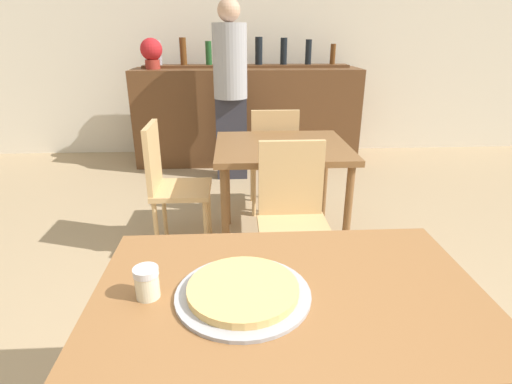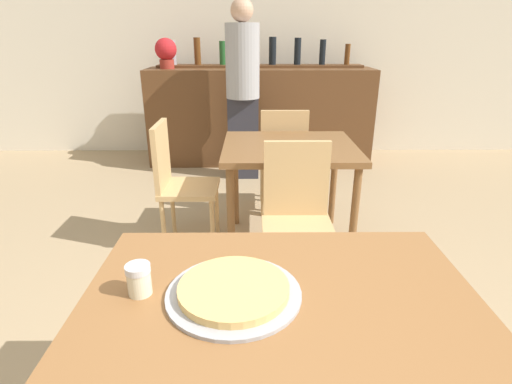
{
  "view_description": "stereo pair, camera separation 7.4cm",
  "coord_description": "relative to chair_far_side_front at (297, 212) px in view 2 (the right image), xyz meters",
  "views": [
    {
      "loc": [
        -0.15,
        -1.01,
        1.48
      ],
      "look_at": [
        -0.07,
        0.55,
        0.85
      ],
      "focal_mm": 28.0,
      "sensor_mm": 36.0,
      "label": 1
    },
    {
      "loc": [
        -0.08,
        -1.01,
        1.48
      ],
      "look_at": [
        -0.07,
        0.55,
        0.85
      ],
      "focal_mm": 28.0,
      "sensor_mm": 36.0,
      "label": 2
    }
  ],
  "objects": [
    {
      "name": "pizza_tray",
      "position": [
        -0.31,
        -1.09,
        0.24
      ],
      "size": [
        0.4,
        0.4,
        0.04
      ],
      "color": "#A3A3A8",
      "rests_on": "dining_table_near"
    },
    {
      "name": "chair_far_side_front",
      "position": [
        0.0,
        0.0,
        0.0
      ],
      "size": [
        0.4,
        0.4,
        0.91
      ],
      "color": "tan",
      "rests_on": "ground_plane"
    },
    {
      "name": "bar_back_shelf",
      "position": [
        -0.2,
        2.82,
        0.66
      ],
      "size": [
        2.39,
        0.24,
        0.34
      ],
      "color": "brown",
      "rests_on": "bar_counter"
    },
    {
      "name": "wall_back",
      "position": [
        -0.17,
        3.18,
        0.87
      ],
      "size": [
        8.0,
        0.05,
        2.8
      ],
      "color": "silver",
      "rests_on": "ground_plane"
    },
    {
      "name": "person_standing",
      "position": [
        -0.36,
        2.1,
        0.45
      ],
      "size": [
        0.34,
        0.34,
        1.79
      ],
      "color": "#2D2D38",
      "rests_on": "ground_plane"
    },
    {
      "name": "potted_plant",
      "position": [
        -1.22,
        2.63,
        0.76
      ],
      "size": [
        0.24,
        0.24,
        0.33
      ],
      "color": "maroon",
      "rests_on": "bar_counter"
    },
    {
      "name": "cheese_shaker",
      "position": [
        -0.59,
        -1.08,
        0.28
      ],
      "size": [
        0.07,
        0.07,
        0.1
      ],
      "color": "beige",
      "rests_on": "dining_table_near"
    },
    {
      "name": "chair_far_side_left",
      "position": [
        -0.79,
        0.58,
        0.0
      ],
      "size": [
        0.4,
        0.4,
        0.91
      ],
      "rotation": [
        0.0,
        0.0,
        1.57
      ],
      "color": "tan",
      "rests_on": "ground_plane"
    },
    {
      "name": "dining_table_near",
      "position": [
        -0.17,
        -1.07,
        0.15
      ],
      "size": [
        1.18,
        0.75,
        0.75
      ],
      "color": "brown",
      "rests_on": "ground_plane"
    },
    {
      "name": "bar_counter",
      "position": [
        -0.17,
        2.68,
        0.03
      ],
      "size": [
        2.6,
        0.56,
        1.1
      ],
      "color": "brown",
      "rests_on": "ground_plane"
    },
    {
      "name": "chair_far_side_back",
      "position": [
        -0.0,
        1.15,
        0.0
      ],
      "size": [
        0.4,
        0.4,
        0.91
      ],
      "rotation": [
        0.0,
        0.0,
        3.14
      ],
      "color": "tan",
      "rests_on": "ground_plane"
    },
    {
      "name": "dining_table_far",
      "position": [
        -0.0,
        0.58,
        0.14
      ],
      "size": [
        0.91,
        0.82,
        0.76
      ],
      "color": "brown",
      "rests_on": "ground_plane"
    }
  ]
}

